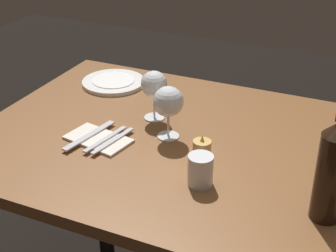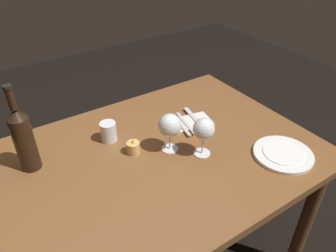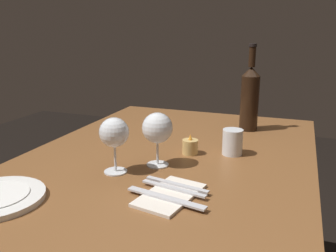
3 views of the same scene
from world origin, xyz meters
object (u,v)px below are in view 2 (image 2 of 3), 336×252
at_px(wine_glass_left, 204,130).
at_px(dinner_plate, 283,154).
at_px(water_tumbler, 109,132).
at_px(fork_inner, 186,123).
at_px(wine_bottle, 23,138).
at_px(votive_candle, 133,148).
at_px(folded_napkin, 190,122).
at_px(wine_glass_right, 169,125).
at_px(table_knife, 195,119).
at_px(fork_outer, 181,125).

xyz_separation_m(wine_glass_left, dinner_plate, (0.26, -0.19, -0.11)).
xyz_separation_m(water_tumbler, fork_inner, (0.33, -0.09, -0.03)).
relative_size(wine_glass_left, wine_bottle, 0.47).
xyz_separation_m(water_tumbler, votive_candle, (0.04, -0.13, -0.01)).
relative_size(wine_bottle, dinner_plate, 1.48).
bearing_deg(votive_candle, wine_bottle, 159.22).
bearing_deg(water_tumbler, wine_glass_left, -46.92).
distance_m(votive_candle, folded_napkin, 0.31).
height_order(votive_candle, folded_napkin, votive_candle).
xyz_separation_m(wine_glass_right, table_knife, (0.21, 0.10, -0.10)).
height_order(wine_glass_left, wine_bottle, wine_bottle).
bearing_deg(fork_outer, dinner_plate, -60.64).
height_order(votive_candle, table_knife, votive_candle).
height_order(fork_inner, fork_outer, same).
xyz_separation_m(folded_napkin, fork_outer, (-0.05, -0.00, 0.01)).
bearing_deg(wine_bottle, fork_outer, -8.46).
bearing_deg(wine_glass_left, folded_napkin, 65.72).
xyz_separation_m(dinner_plate, folded_napkin, (-0.17, 0.38, -0.00)).
bearing_deg(fork_inner, dinner_plate, -63.55).
height_order(wine_bottle, fork_inner, wine_bottle).
bearing_deg(wine_glass_right, fork_outer, 38.05).
bearing_deg(wine_bottle, wine_glass_right, -21.66).
relative_size(water_tumbler, table_knife, 0.40).
relative_size(wine_glass_left, water_tumbler, 1.93).
height_order(wine_glass_left, folded_napkin, wine_glass_left).
height_order(votive_candle, fork_inner, votive_candle).
bearing_deg(dinner_plate, votive_candle, 144.51).
xyz_separation_m(wine_bottle, votive_candle, (0.36, -0.14, -0.11)).
height_order(votive_candle, dinner_plate, votive_candle).
bearing_deg(folded_napkin, fork_inner, -180.00).
relative_size(wine_glass_right, folded_napkin, 0.78).
bearing_deg(folded_napkin, table_knife, -0.00).
bearing_deg(fork_inner, fork_outer, 180.00).
xyz_separation_m(wine_glass_right, water_tumbler, (-0.18, 0.19, -0.08)).
bearing_deg(fork_outer, votive_candle, -170.52).
bearing_deg(table_knife, dinner_plate, -70.51).
distance_m(wine_bottle, table_knife, 0.71).
relative_size(wine_glass_right, fork_inner, 0.90).
distance_m(wine_bottle, fork_outer, 0.64).
bearing_deg(wine_glass_right, wine_glass_left, -46.81).
bearing_deg(wine_bottle, fork_inner, -8.13).
bearing_deg(dinner_plate, fork_outer, 119.36).
bearing_deg(water_tumbler, wine_bottle, 178.90).
bearing_deg(votive_candle, table_knife, 7.28).
distance_m(wine_bottle, folded_napkin, 0.69).
relative_size(water_tumbler, fork_outer, 0.47).
bearing_deg(water_tumbler, table_knife, -12.56).
bearing_deg(table_knife, wine_glass_right, -154.15).
distance_m(wine_glass_left, table_knife, 0.25).
relative_size(fork_inner, table_knife, 0.85).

